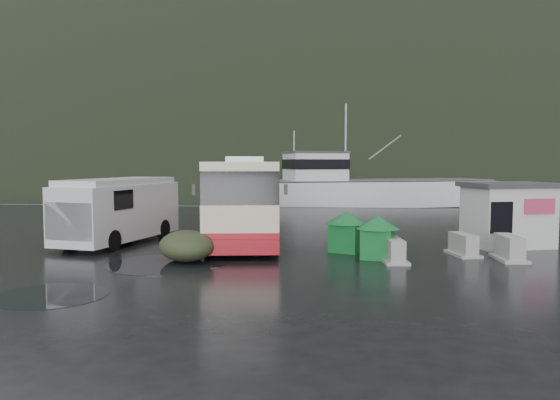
# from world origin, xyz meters

# --- Properties ---
(ground) EXTENTS (160.00, 160.00, 0.00)m
(ground) POSITION_xyz_m (0.00, 0.00, 0.00)
(ground) COLOR black
(ground) RESTS_ON ground
(harbor_water) EXTENTS (300.00, 180.00, 0.02)m
(harbor_water) POSITION_xyz_m (0.00, 110.00, 0.00)
(harbor_water) COLOR black
(harbor_water) RESTS_ON ground
(quay_edge) EXTENTS (160.00, 0.60, 1.50)m
(quay_edge) POSITION_xyz_m (0.00, 20.00, 0.00)
(quay_edge) COLOR #999993
(quay_edge) RESTS_ON ground
(headland) EXTENTS (780.00, 540.00, 570.00)m
(headland) POSITION_xyz_m (10.00, 250.00, 0.00)
(headland) COLOR black
(headland) RESTS_ON ground
(coach_bus) EXTENTS (5.18, 13.57, 3.75)m
(coach_bus) POSITION_xyz_m (-0.19, 3.55, 0.00)
(coach_bus) COLOR beige
(coach_bus) RESTS_ON ground
(white_van) EXTENTS (3.49, 6.97, 2.79)m
(white_van) POSITION_xyz_m (-5.16, 0.74, 0.00)
(white_van) COLOR silver
(white_van) RESTS_ON ground
(waste_bin_left) EXTENTS (1.45, 1.45, 1.58)m
(waste_bin_left) POSITION_xyz_m (4.49, -0.49, 0.00)
(waste_bin_left) COLOR #116429
(waste_bin_left) RESTS_ON ground
(waste_bin_right) EXTENTS (1.35, 1.35, 1.56)m
(waste_bin_right) POSITION_xyz_m (5.60, -1.87, 0.00)
(waste_bin_right) COLOR #116429
(waste_bin_right) RESTS_ON ground
(dome_tent) EXTENTS (2.79, 3.23, 1.06)m
(dome_tent) POSITION_xyz_m (-1.10, -3.03, 0.00)
(dome_tent) COLOR #343A23
(dome_tent) RESTS_ON ground
(ticket_kiosk) EXTENTS (3.97, 3.43, 2.63)m
(ticket_kiosk) POSITION_xyz_m (11.09, 1.63, 0.00)
(ticket_kiosk) COLOR silver
(ticket_kiosk) RESTS_ON ground
(jersey_barrier_a) EXTENTS (1.16, 1.76, 0.81)m
(jersey_barrier_a) POSITION_xyz_m (8.80, -0.84, 0.00)
(jersey_barrier_a) COLOR #999993
(jersey_barrier_a) RESTS_ON ground
(jersey_barrier_b) EXTENTS (0.98, 1.80, 0.88)m
(jersey_barrier_b) POSITION_xyz_m (10.21, -1.66, 0.00)
(jersey_barrier_b) COLOR #999993
(jersey_barrier_b) RESTS_ON ground
(jersey_barrier_c) EXTENTS (0.98, 1.70, 0.81)m
(jersey_barrier_c) POSITION_xyz_m (6.12, -2.47, 0.00)
(jersey_barrier_c) COLOR #999993
(jersey_barrier_c) RESTS_ON ground
(fishing_trawler) EXTENTS (25.31, 13.87, 9.99)m
(fishing_trawler) POSITION_xyz_m (7.36, 28.85, 0.00)
(fishing_trawler) COLOR silver
(fishing_trawler) RESTS_ON ground
(puddles) EXTENTS (5.05, 8.07, 0.01)m
(puddles) POSITION_xyz_m (-2.16, -5.31, 0.01)
(puddles) COLOR black
(puddles) RESTS_ON ground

